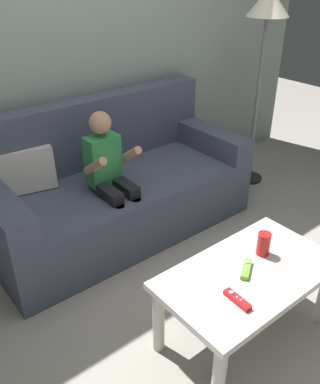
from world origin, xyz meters
TOP-DOWN VIEW (x-y plane):
  - ground_plane at (0.00, 0.00)m, footprint 8.96×8.96m
  - wall_back at (0.00, 1.47)m, footprint 4.48×0.05m
  - couch at (-0.01, 1.08)m, footprint 1.82×0.80m
  - person_seated_on_couch at (-0.14, 0.90)m, footprint 0.30×0.37m
  - coffee_table at (-0.06, -0.18)m, footprint 0.88×0.51m
  - game_remote_lime_near_edge at (-0.07, -0.16)m, footprint 0.14×0.11m
  - game_remote_red_center at (-0.26, -0.27)m, footprint 0.04×0.14m
  - soda_can at (0.10, -0.13)m, footprint 0.07×0.07m
  - floor_lamp at (1.32, 0.96)m, footprint 0.32×0.32m

SIDE VIEW (x-z plane):
  - ground_plane at x=0.00m, z-range 0.00..0.00m
  - couch at x=-0.01m, z-range -0.14..0.76m
  - coffee_table at x=-0.06m, z-range 0.14..0.56m
  - game_remote_lime_near_edge at x=-0.07m, z-range 0.42..0.45m
  - game_remote_red_center at x=-0.26m, z-range 0.42..0.45m
  - soda_can at x=0.10m, z-range 0.42..0.55m
  - person_seated_on_couch at x=-0.14m, z-range 0.07..1.00m
  - wall_back at x=0.00m, z-range 0.00..2.50m
  - floor_lamp at x=1.32m, z-range 0.56..2.11m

